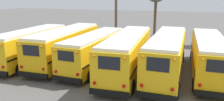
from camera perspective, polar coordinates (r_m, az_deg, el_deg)
name	(u,v)px	position (r m, az deg, el deg)	size (l,w,h in m)	color
ground_plane	(112,68)	(19.35, 0.00, -4.62)	(160.00, 160.00, 0.00)	#5B5956
school_bus_0	(32,45)	(22.03, -20.22, 1.39)	(2.81, 9.55, 3.12)	yellow
school_bus_1	(67,44)	(21.12, -11.78, 1.55)	(2.94, 10.76, 3.18)	#EAAA0F
school_bus_2	(95,49)	(19.44, -4.36, 0.36)	(2.65, 9.83, 2.95)	yellow
school_bus_3	(128,52)	(17.90, 4.12, -0.41)	(3.09, 11.05, 3.18)	yellow
school_bus_4	(167,54)	(17.70, 14.20, -0.83)	(2.54, 10.76, 3.26)	yellow
school_bus_5	(209,54)	(19.09, 23.90, -0.96)	(2.56, 10.66, 3.03)	#EAAA0F
utility_pole	(116,7)	(29.66, 1.07, 11.41)	(1.80, 0.35, 9.49)	brown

